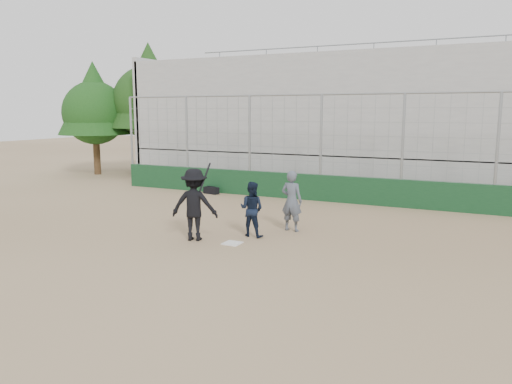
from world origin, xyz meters
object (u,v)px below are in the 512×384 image
at_px(catcher_crouched, 252,218).
at_px(equipment_bag, 211,190).
at_px(umpire, 292,204).
at_px(batter_at_plate, 194,205).

bearing_deg(catcher_crouched, equipment_bag, 129.51).
height_order(catcher_crouched, equipment_bag, catcher_crouched).
xyz_separation_m(umpire, equipment_bag, (-5.41, 4.59, -0.64)).
bearing_deg(umpire, batter_at_plate, 51.64).
height_order(batter_at_plate, equipment_bag, batter_at_plate).
height_order(catcher_crouched, umpire, umpire).
bearing_deg(batter_at_plate, umpire, 46.88).
bearing_deg(catcher_crouched, umpire, 55.73).
xyz_separation_m(batter_at_plate, catcher_crouched, (1.20, 0.98, -0.44)).
bearing_deg(equipment_bag, batter_at_plate, -62.38).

